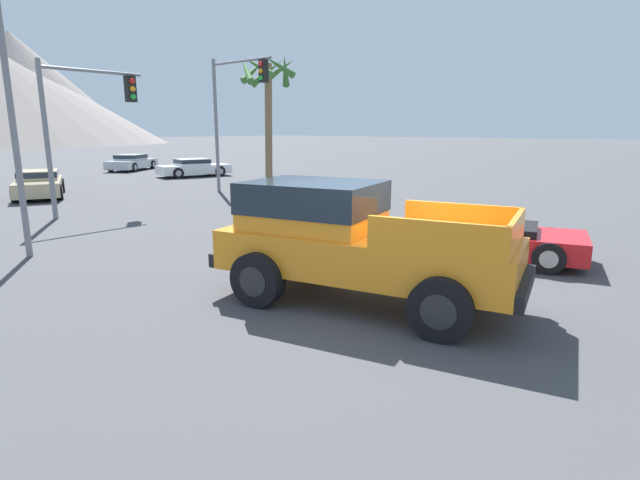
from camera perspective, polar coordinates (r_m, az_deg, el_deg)
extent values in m
plane|color=#424244|center=(8.68, 5.37, -6.97)|extent=(320.00, 320.00, 0.00)
cube|color=orange|center=(8.38, 5.21, -1.56)|extent=(2.96, 5.21, 0.68)
cube|color=orange|center=(8.64, -0.76, 3.99)|extent=(2.17, 2.50, 0.82)
cube|color=#1E2833|center=(8.62, -0.76, 4.96)|extent=(2.22, 2.55, 0.53)
cube|color=orange|center=(7.01, 13.03, 0.22)|extent=(0.53, 1.93, 0.48)
cube|color=orange|center=(8.73, 15.92, 2.45)|extent=(0.53, 1.93, 0.48)
cube|color=orange|center=(7.73, 21.45, 0.79)|extent=(1.76, 0.49, 0.48)
cube|color=black|center=(9.62, -8.80, -1.15)|extent=(1.81, 0.58, 0.24)
cube|color=black|center=(7.90, 22.35, -5.00)|extent=(1.81, 0.58, 0.24)
cylinder|color=black|center=(8.36, -7.12, -4.48)|extent=(0.52, 0.97, 0.92)
cylinder|color=#232326|center=(8.36, -7.12, -4.48)|extent=(0.44, 0.57, 0.51)
cylinder|color=black|center=(9.95, -0.91, -1.61)|extent=(0.52, 0.97, 0.92)
cylinder|color=#232326|center=(9.95, -0.91, -1.61)|extent=(0.44, 0.57, 0.51)
cylinder|color=black|center=(7.18, 13.65, -7.63)|extent=(0.52, 0.97, 0.92)
cylinder|color=#232326|center=(7.18, 13.65, -7.63)|extent=(0.44, 0.57, 0.51)
cylinder|color=black|center=(8.98, 16.56, -3.70)|extent=(0.52, 0.97, 0.92)
cylinder|color=#232326|center=(8.98, 16.56, -3.70)|extent=(0.44, 0.57, 0.51)
cube|color=red|center=(12.00, 18.79, -0.01)|extent=(2.83, 4.35, 0.48)
cube|color=#1E2833|center=(11.96, 16.84, 2.26)|extent=(1.46, 0.48, 0.41)
cube|color=black|center=(11.90, 22.26, 1.18)|extent=(1.52, 0.94, 0.16)
cylinder|color=black|center=(11.37, 12.10, -0.76)|extent=(0.40, 0.69, 0.66)
cylinder|color=#9E9EA3|center=(11.37, 12.10, -0.76)|extent=(0.33, 0.41, 0.36)
cylinder|color=black|center=(13.01, 13.70, 0.83)|extent=(0.40, 0.69, 0.66)
cylinder|color=#9E9EA3|center=(13.01, 13.70, 0.83)|extent=(0.33, 0.41, 0.36)
cylinder|color=black|center=(11.15, 24.68, -1.91)|extent=(0.40, 0.69, 0.66)
cylinder|color=#9E9EA3|center=(11.15, 24.68, -1.91)|extent=(0.33, 0.41, 0.36)
cylinder|color=black|center=(12.82, 24.67, -0.15)|extent=(0.40, 0.69, 0.66)
cylinder|color=#9E9EA3|center=(12.82, 24.67, -0.15)|extent=(0.33, 0.41, 0.36)
cube|color=#B7BABF|center=(38.56, -20.68, 8.15)|extent=(4.80, 4.02, 0.56)
cube|color=#B7BABF|center=(38.43, -20.81, 8.84)|extent=(2.47, 2.37, 0.39)
cube|color=#1E2833|center=(38.43, -20.82, 8.91)|extent=(2.52, 2.42, 0.24)
cylinder|color=black|center=(40.22, -20.83, 8.09)|extent=(0.65, 0.53, 0.64)
cylinder|color=#9E9EA3|center=(40.22, -20.83, 8.09)|extent=(0.42, 0.39, 0.35)
cylinder|color=black|center=(39.45, -18.60, 8.18)|extent=(0.65, 0.53, 0.64)
cylinder|color=#9E9EA3|center=(39.45, -18.60, 8.18)|extent=(0.42, 0.39, 0.35)
cylinder|color=black|center=(37.73, -22.82, 7.69)|extent=(0.65, 0.53, 0.64)
cylinder|color=#9E9EA3|center=(37.73, -22.82, 7.69)|extent=(0.42, 0.39, 0.35)
cylinder|color=black|center=(36.91, -20.48, 7.79)|extent=(0.65, 0.53, 0.64)
cylinder|color=#9E9EA3|center=(36.91, -20.48, 7.79)|extent=(0.42, 0.39, 0.35)
cube|color=tan|center=(24.95, -29.43, 5.37)|extent=(3.41, 4.80, 0.57)
cube|color=tan|center=(25.02, -29.53, 6.49)|extent=(2.15, 2.34, 0.39)
cube|color=#1E2833|center=(25.02, -29.55, 6.60)|extent=(2.20, 2.39, 0.23)
cylinder|color=black|center=(23.54, -27.60, 4.88)|extent=(0.47, 0.68, 0.65)
cylinder|color=#9E9EA3|center=(23.54, -27.60, 4.88)|extent=(0.36, 0.42, 0.36)
cylinder|color=black|center=(23.66, -31.59, 4.48)|extent=(0.47, 0.68, 0.65)
cylinder|color=#9E9EA3|center=(23.66, -31.59, 4.48)|extent=(0.36, 0.42, 0.36)
cylinder|color=black|center=(26.30, -27.42, 5.57)|extent=(0.47, 0.68, 0.65)
cylinder|color=#9E9EA3|center=(26.30, -27.42, 5.57)|extent=(0.36, 0.42, 0.36)
cylinder|color=black|center=(26.42, -31.00, 5.21)|extent=(0.47, 0.68, 0.65)
cylinder|color=#9E9EA3|center=(26.42, -31.00, 5.21)|extent=(0.36, 0.42, 0.36)
cube|color=white|center=(32.32, -14.18, 7.84)|extent=(4.63, 2.89, 0.53)
cube|color=white|center=(32.25, -14.41, 8.64)|extent=(2.16, 2.03, 0.39)
cube|color=#1E2833|center=(32.25, -14.41, 8.72)|extent=(2.21, 2.07, 0.23)
cylinder|color=black|center=(33.63, -12.56, 7.89)|extent=(0.68, 0.38, 0.64)
cylinder|color=#9E9EA3|center=(33.63, -12.56, 7.89)|extent=(0.40, 0.32, 0.35)
cylinder|color=black|center=(32.01, -11.36, 7.72)|extent=(0.68, 0.38, 0.64)
cylinder|color=#9E9EA3|center=(32.01, -11.36, 7.72)|extent=(0.40, 0.32, 0.35)
cylinder|color=black|center=(32.72, -16.93, 7.53)|extent=(0.68, 0.38, 0.64)
cylinder|color=#9E9EA3|center=(32.72, -16.93, 7.53)|extent=(0.40, 0.32, 0.35)
cylinder|color=black|center=(31.06, -15.91, 7.34)|extent=(0.68, 0.38, 0.64)
cylinder|color=#9E9EA3|center=(31.06, -15.91, 7.34)|extent=(0.40, 0.32, 0.35)
cylinder|color=slate|center=(18.42, -28.75, 9.88)|extent=(0.16, 0.16, 5.04)
cylinder|color=slate|center=(19.20, -24.52, 17.15)|extent=(3.43, 0.11, 0.11)
cube|color=black|center=(19.76, -20.85, 15.82)|extent=(0.34, 0.26, 0.90)
sphere|color=red|center=(19.65, -20.70, 16.65)|extent=(0.20, 0.20, 0.20)
sphere|color=orange|center=(19.63, -20.63, 15.87)|extent=(0.20, 0.20, 0.20)
sphere|color=green|center=(19.61, -20.57, 15.08)|extent=(0.20, 0.20, 0.20)
cylinder|color=slate|center=(24.06, -11.77, 12.53)|extent=(0.16, 0.16, 5.97)
cylinder|color=slate|center=(22.81, -9.07, 19.53)|extent=(0.11, 3.69, 0.11)
cube|color=black|center=(21.72, -6.48, 18.63)|extent=(0.26, 0.34, 0.90)
sphere|color=red|center=(21.65, -6.80, 19.36)|extent=(0.20, 0.20, 0.20)
sphere|color=orange|center=(21.62, -6.78, 18.65)|extent=(0.20, 0.20, 0.20)
sphere|color=green|center=(21.59, -6.76, 17.94)|extent=(0.20, 0.20, 0.20)
cylinder|color=slate|center=(13.13, -31.98, 13.69)|extent=(0.14, 0.14, 7.15)
cylinder|color=brown|center=(25.59, -5.89, 12.75)|extent=(0.36, 0.48, 6.02)
cone|color=#386B2D|center=(26.52, -4.56, 18.83)|extent=(0.45, 1.99, 1.13)
cone|color=#386B2D|center=(26.77, -6.08, 18.46)|extent=(1.52, 1.51, 1.52)
cone|color=#386B2D|center=(26.40, -7.62, 18.62)|extent=(1.66, 0.45, 1.35)
cone|color=#386B2D|center=(25.51, -8.44, 18.71)|extent=(1.16, 1.79, 1.51)
cone|color=#386B2D|center=(25.01, -7.09, 19.11)|extent=(0.93, 1.73, 1.18)
cone|color=#386B2D|center=(25.05, -4.75, 19.24)|extent=(1.92, 0.56, 1.07)
cone|color=#386B2D|center=(25.71, -4.00, 18.74)|extent=(1.43, 1.31, 1.50)
cone|color=gray|center=(122.00, -31.51, 14.60)|extent=(48.06, 48.06, 21.97)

